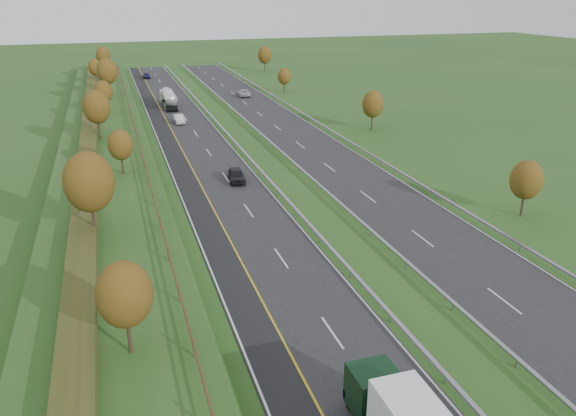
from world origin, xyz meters
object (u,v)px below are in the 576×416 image
object	(u,v)px
car_oncoming	(244,93)
car_small_far	(146,76)
car_silver_mid	(179,119)
road_tanker	(169,98)
car_dark_near	(237,175)

from	to	relation	value
car_oncoming	car_small_far	bearing A→B (deg)	-57.62
car_silver_mid	car_small_far	bearing A→B (deg)	89.83
road_tanker	car_oncoming	size ratio (longest dim) A/B	2.10
road_tanker	car_oncoming	xyz separation A→B (m)	(17.14, 7.48, -1.08)
car_dark_near	car_silver_mid	size ratio (longest dim) A/B	1.01
road_tanker	car_small_far	bearing A→B (deg)	91.75
road_tanker	car_small_far	xyz separation A→B (m)	(-1.28, 41.83, -1.17)
car_silver_mid	car_small_far	size ratio (longest dim) A/B	1.02
road_tanker	car_silver_mid	xyz separation A→B (m)	(-0.00, -15.33, -1.07)
road_tanker	car_dark_near	xyz separation A→B (m)	(2.54, -50.15, -1.03)
car_dark_near	car_small_far	xyz separation A→B (m)	(-3.81, 91.98, -0.14)
road_tanker	car_silver_mid	size ratio (longest dim) A/B	2.46
car_dark_near	car_oncoming	bearing A→B (deg)	81.93
car_silver_mid	car_small_far	xyz separation A→B (m)	(-1.27, 57.16, -0.10)
car_dark_near	car_silver_mid	bearing A→B (deg)	100.32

